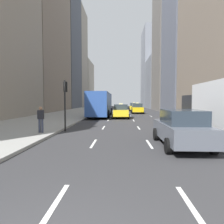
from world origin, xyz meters
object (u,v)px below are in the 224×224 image
object	(u,v)px
sedan_black_near	(181,128)
city_bus	(101,104)
pedestrian_mid_block	(41,118)
taxi_lead	(137,108)
traffic_light_pole	(65,97)
taxi_second	(121,111)
taxi_third	(134,107)

from	to	relation	value
sedan_black_near	city_bus	xyz separation A→B (m)	(-5.61, 18.27, 0.90)
sedan_black_near	pedestrian_mid_block	size ratio (longest dim) A/B	2.77
taxi_lead	traffic_light_pole	distance (m)	21.50
taxi_lead	taxi_second	bearing A→B (deg)	-106.43
taxi_third	taxi_lead	bearing A→B (deg)	-90.00
traffic_light_pole	sedan_black_near	bearing A→B (deg)	-33.76
taxi_second	pedestrian_mid_block	bearing A→B (deg)	-112.12
pedestrian_mid_block	city_bus	bearing A→B (deg)	81.63
taxi_lead	pedestrian_mid_block	distance (m)	23.35
taxi_second	city_bus	xyz separation A→B (m)	(-2.81, 2.90, 0.91)
taxi_second	taxi_lead	bearing A→B (deg)	73.57
taxi_third	city_bus	world-z (taller)	city_bus
sedan_black_near	pedestrian_mid_block	distance (m)	8.39
city_bus	sedan_black_near	bearing A→B (deg)	-72.93
taxi_second	city_bus	distance (m)	4.14
taxi_lead	taxi_second	world-z (taller)	same
taxi_third	traffic_light_pole	distance (m)	29.66
traffic_light_pole	city_bus	bearing A→B (deg)	85.27
taxi_lead	taxi_third	distance (m)	8.49
taxi_second	city_bus	size ratio (longest dim) A/B	0.38
taxi_second	sedan_black_near	size ratio (longest dim) A/B	0.96
taxi_lead	pedestrian_mid_block	xyz separation A→B (m)	(-7.87, -21.98, 0.19)
city_bus	pedestrian_mid_block	bearing A→B (deg)	-98.37
taxi_lead	traffic_light_pole	bearing A→B (deg)	-108.34
taxi_second	taxi_third	bearing A→B (deg)	81.15
taxi_third	pedestrian_mid_block	size ratio (longest dim) A/B	2.67
taxi_second	pedestrian_mid_block	size ratio (longest dim) A/B	2.67
taxi_lead	city_bus	size ratio (longest dim) A/B	0.38
taxi_second	city_bus	world-z (taller)	city_bus
taxi_third	sedan_black_near	xyz separation A→B (m)	(0.00, -33.36, 0.01)
taxi_third	city_bus	xyz separation A→B (m)	(-5.61, -15.09, 0.91)
taxi_third	traffic_light_pole	world-z (taller)	traffic_light_pole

